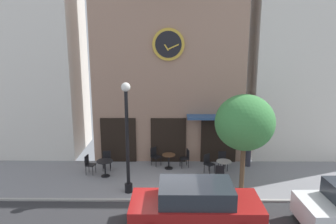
{
  "coord_description": "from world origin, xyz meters",
  "views": [
    {
      "loc": [
        0.2,
        -11.28,
        6.09
      ],
      "look_at": [
        0.07,
        2.12,
        3.09
      ],
      "focal_mm": 34.0,
      "sensor_mm": 36.0,
      "label": 1
    }
  ],
  "objects": [
    {
      "name": "cafe_table_near_curb",
      "position": [
        0.1,
        3.27,
        0.49
      ],
      "size": [
        0.64,
        0.64,
        0.72
      ],
      "color": "black",
      "rests_on": "ground_plane"
    },
    {
      "name": "clock_building",
      "position": [
        0.07,
        5.47,
        6.02
      ],
      "size": [
        7.65,
        3.8,
        11.66
      ],
      "color": "#9E7A66",
      "rests_on": "ground_plane"
    },
    {
      "name": "cafe_chair_facing_wall",
      "position": [
        2.69,
        3.15,
        0.53
      ],
      "size": [
        0.45,
        0.45,
        0.9
      ],
      "color": "black",
      "rests_on": "ground_plane"
    },
    {
      "name": "cafe_table_near_door",
      "position": [
        2.61,
        2.33,
        0.53
      ],
      "size": [
        0.68,
        0.68,
        0.76
      ],
      "color": "black",
      "rests_on": "ground_plane"
    },
    {
      "name": "cafe_chair_outer",
      "position": [
        0.94,
        3.48,
        0.53
      ],
      "size": [
        0.49,
        0.49,
        0.9
      ],
      "color": "black",
      "rests_on": "ground_plane"
    },
    {
      "name": "cafe_chair_under_awning",
      "position": [
        1.95,
        2.78,
        0.53
      ],
      "size": [
        0.57,
        0.57,
        0.9
      ],
      "color": "black",
      "rests_on": "ground_plane"
    },
    {
      "name": "pedestrian_green",
      "position": [
        4.03,
        3.63,
        0.86
      ],
      "size": [
        0.34,
        0.34,
        1.67
      ],
      "color": "#2D2D38",
      "rests_on": "ground_plane"
    },
    {
      "name": "cafe_chair_near_tree",
      "position": [
        2.31,
        1.53,
        0.53
      ],
      "size": [
        0.48,
        0.48,
        0.9
      ],
      "color": "black",
      "rests_on": "ground_plane"
    },
    {
      "name": "neighbor_building_right",
      "position": [
        7.84,
        6.0,
        6.8
      ],
      "size": [
        6.86,
        3.55,
        13.6
      ],
      "color": "silver",
      "rests_on": "ground_plane"
    },
    {
      "name": "neighbor_building_left",
      "position": [
        -7.89,
        6.07,
        7.86
      ],
      "size": [
        6.2,
        3.68,
        15.72
      ],
      "color": "silver",
      "rests_on": "ground_plane"
    },
    {
      "name": "cafe_chair_left_end",
      "position": [
        -0.6,
        3.73,
        0.53
      ],
      "size": [
        0.57,
        0.57,
        0.9
      ],
      "color": "black",
      "rests_on": "ground_plane"
    },
    {
      "name": "street_tree",
      "position": [
        3.16,
        1.06,
        2.89
      ],
      "size": [
        2.4,
        2.16,
        4.04
      ],
      "color": "brown",
      "rests_on": "ground_plane"
    },
    {
      "name": "ground_plane",
      "position": [
        0.0,
        -0.99,
        -0.02
      ],
      "size": [
        26.37,
        10.47,
        0.13
      ],
      "color": "gray"
    },
    {
      "name": "cafe_table_center_left",
      "position": [
        -2.82,
        2.32,
        0.55
      ],
      "size": [
        0.75,
        0.75,
        0.76
      ],
      "color": "black",
      "rests_on": "ground_plane"
    },
    {
      "name": "cafe_chair_corner",
      "position": [
        -3.63,
        2.59,
        0.53
      ],
      "size": [
        0.46,
        0.46,
        0.9
      ],
      "color": "black",
      "rests_on": "ground_plane"
    },
    {
      "name": "parked_car_red",
      "position": [
        1.02,
        -1.7,
        0.76
      ],
      "size": [
        4.3,
        2.02,
        1.55
      ],
      "color": "maroon",
      "rests_on": "ground_plane"
    },
    {
      "name": "cafe_chair_by_entrance",
      "position": [
        -2.9,
        3.15,
        0.53
      ],
      "size": [
        0.44,
        0.44,
        0.9
      ],
      "color": "black",
      "rests_on": "ground_plane"
    },
    {
      "name": "street_lamp",
      "position": [
        -1.54,
        0.78,
        2.31
      ],
      "size": [
        0.36,
        0.36,
        4.55
      ],
      "color": "black",
      "rests_on": "ground_plane"
    }
  ]
}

